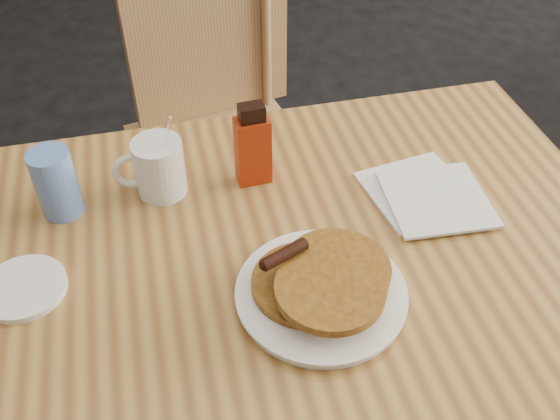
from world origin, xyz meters
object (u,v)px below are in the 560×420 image
object	(u,v)px
pancake_plate	(322,288)
coffee_mug	(158,167)
chair_main_far	(217,101)
main_table	(275,269)
blue_tumbler	(56,183)
syrup_bottle	(253,147)

from	to	relation	value
pancake_plate	coffee_mug	world-z (taller)	coffee_mug
chair_main_far	pancake_plate	world-z (taller)	chair_main_far
main_table	coffee_mug	bearing A→B (deg)	131.19
pancake_plate	blue_tumbler	bearing A→B (deg)	144.14
pancake_plate	syrup_bottle	world-z (taller)	syrup_bottle
pancake_plate	coffee_mug	distance (m)	0.38
coffee_mug	syrup_bottle	world-z (taller)	coffee_mug
coffee_mug	syrup_bottle	distance (m)	0.17
chair_main_far	coffee_mug	bearing A→B (deg)	-118.74
coffee_mug	blue_tumbler	distance (m)	0.17
main_table	coffee_mug	xyz separation A→B (m)	(-0.17, 0.20, 0.10)
main_table	pancake_plate	world-z (taller)	pancake_plate
chair_main_far	pancake_plate	xyz separation A→B (m)	(0.06, -0.84, 0.19)
pancake_plate	blue_tumbler	size ratio (longest dim) A/B	2.09
main_table	blue_tumbler	xyz separation A→B (m)	(-0.35, 0.18, 0.10)
main_table	chair_main_far	xyz separation A→B (m)	(-0.01, 0.73, -0.13)
chair_main_far	syrup_bottle	world-z (taller)	chair_main_far
main_table	blue_tumbler	bearing A→B (deg)	152.62
coffee_mug	syrup_bottle	bearing A→B (deg)	-18.36
main_table	syrup_bottle	world-z (taller)	syrup_bottle
blue_tumbler	main_table	bearing A→B (deg)	-27.38
coffee_mug	chair_main_far	bearing A→B (deg)	55.75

